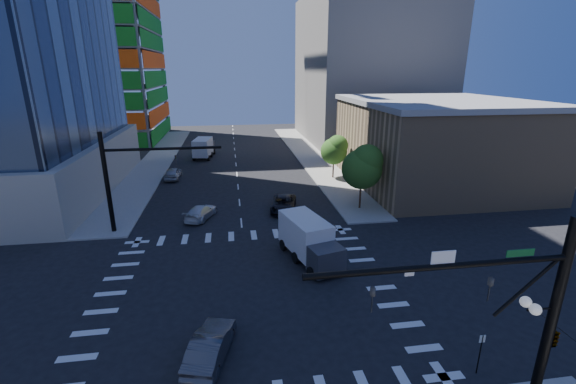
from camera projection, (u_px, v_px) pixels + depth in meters
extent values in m
plane|color=black|center=(248.00, 291.00, 25.76)|extent=(160.00, 160.00, 0.00)
cube|color=silver|center=(248.00, 291.00, 25.75)|extent=(20.00, 20.00, 0.01)
cube|color=gray|center=(310.00, 156.00, 65.15)|extent=(5.00, 60.00, 0.15)
cube|color=gray|center=(157.00, 161.00, 61.61)|extent=(5.00, 60.00, 0.15)
cube|color=#167C1F|center=(150.00, 13.00, 74.49)|extent=(0.12, 24.00, 49.00)
cube|color=#F24C0E|center=(53.00, 0.00, 60.84)|extent=(24.00, 0.12, 49.00)
cube|color=#9D815B|center=(436.00, 145.00, 48.47)|extent=(20.00, 22.00, 10.00)
cube|color=gray|center=(442.00, 102.00, 46.85)|extent=(20.50, 22.50, 0.60)
cube|color=slate|center=(367.00, 69.00, 77.06)|extent=(24.00, 30.00, 28.00)
cylinder|color=black|center=(551.00, 323.00, 15.14)|extent=(0.40, 0.40, 9.00)
cylinder|color=black|center=(442.00, 266.00, 13.54)|extent=(10.00, 0.24, 0.24)
cylinder|color=black|center=(528.00, 286.00, 14.39)|extent=(2.50, 0.14, 2.50)
imported|color=black|center=(489.00, 289.00, 14.16)|extent=(0.16, 0.20, 1.00)
imported|color=black|center=(372.00, 299.00, 13.52)|extent=(0.16, 0.20, 1.00)
imported|color=black|center=(553.00, 336.00, 15.37)|extent=(0.53, 2.48, 1.00)
cube|color=white|center=(443.00, 257.00, 13.43)|extent=(0.90, 0.04, 0.50)
cube|color=#0B5121|center=(520.00, 253.00, 13.87)|extent=(1.10, 0.04, 0.28)
cylinder|color=black|center=(541.00, 309.00, 14.84)|extent=(1.20, 0.08, 0.08)
sphere|color=white|center=(526.00, 302.00, 14.94)|extent=(0.44, 0.44, 0.44)
sphere|color=white|center=(535.00, 309.00, 14.47)|extent=(0.44, 0.44, 0.44)
cylinder|color=black|center=(107.00, 183.00, 33.52)|extent=(0.40, 0.40, 9.00)
cylinder|color=black|center=(163.00, 149.00, 33.34)|extent=(10.00, 0.24, 0.24)
imported|color=black|center=(176.00, 161.00, 33.82)|extent=(0.16, 0.20, 1.00)
cylinder|color=#382316|center=(360.00, 198.00, 40.31)|extent=(0.20, 0.20, 2.27)
sphere|color=#1E4C14|center=(362.00, 169.00, 39.36)|extent=(4.16, 4.16, 4.16)
sphere|color=#3F6D24|center=(367.00, 160.00, 38.84)|extent=(3.25, 3.25, 3.25)
cylinder|color=#382316|center=(333.00, 170.00, 51.70)|extent=(0.20, 0.20, 1.92)
sphere|color=#1E4C14|center=(334.00, 151.00, 50.90)|extent=(3.52, 3.52, 3.52)
sphere|color=#3F6D24|center=(338.00, 146.00, 50.42)|extent=(2.75, 2.75, 2.75)
cylinder|color=black|center=(480.00, 355.00, 18.46)|extent=(0.06, 0.06, 2.20)
cube|color=silver|center=(482.00, 339.00, 18.19)|extent=(0.30, 0.03, 0.40)
imported|color=black|center=(284.00, 204.00, 40.12)|extent=(3.50, 5.65, 1.46)
imported|color=silver|center=(201.00, 212.00, 38.00)|extent=(3.46, 4.96, 1.33)
imported|color=#AAACB2|center=(173.00, 173.00, 51.57)|extent=(2.05, 4.70, 1.58)
imported|color=#434247|center=(210.00, 346.00, 19.55)|extent=(2.74, 4.85, 1.51)
cube|color=silver|center=(311.00, 239.00, 29.10)|extent=(3.69, 5.50, 2.62)
cube|color=#393A40|center=(311.00, 246.00, 29.30)|extent=(2.72, 2.37, 1.91)
cube|color=silver|center=(204.00, 146.00, 63.93)|extent=(3.15, 5.39, 2.65)
cube|color=#393A40|center=(204.00, 150.00, 64.13)|extent=(2.58, 2.15, 1.94)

